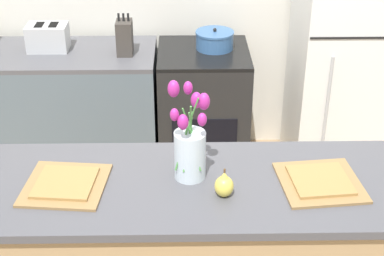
% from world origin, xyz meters
% --- Properties ---
extents(back_counter, '(1.68, 0.60, 0.89)m').
position_xyz_m(back_counter, '(-1.06, 1.60, 0.44)').
color(back_counter, slate).
rests_on(back_counter, ground_plane).
extents(stove_range, '(0.60, 0.61, 0.89)m').
position_xyz_m(stove_range, '(0.10, 1.60, 0.44)').
color(stove_range, black).
rests_on(stove_range, ground_plane).
extents(refrigerator, '(0.68, 0.67, 1.76)m').
position_xyz_m(refrigerator, '(1.05, 1.60, 0.88)').
color(refrigerator, white).
rests_on(refrigerator, ground_plane).
extents(flower_vase, '(0.17, 0.18, 0.43)m').
position_xyz_m(flower_vase, '(-0.01, 0.05, 1.09)').
color(flower_vase, silver).
rests_on(flower_vase, kitchen_island).
extents(pear_figurine, '(0.08, 0.08, 0.13)m').
position_xyz_m(pear_figurine, '(0.12, -0.09, 0.99)').
color(pear_figurine, '#E5CC4C').
rests_on(pear_figurine, kitchen_island).
extents(plate_setting_left, '(0.35, 0.35, 0.02)m').
position_xyz_m(plate_setting_left, '(-0.52, -0.01, 0.95)').
color(plate_setting_left, olive).
rests_on(plate_setting_left, kitchen_island).
extents(plate_setting_right, '(0.35, 0.35, 0.02)m').
position_xyz_m(plate_setting_right, '(0.52, -0.01, 0.95)').
color(plate_setting_right, olive).
rests_on(plate_setting_right, kitchen_island).
extents(toaster, '(0.28, 0.18, 0.17)m').
position_xyz_m(toaster, '(-0.92, 1.65, 0.97)').
color(toaster, '#B7BABC').
rests_on(toaster, back_counter).
extents(cooking_pot, '(0.25, 0.25, 0.14)m').
position_xyz_m(cooking_pot, '(0.17, 1.65, 0.94)').
color(cooking_pot, '#386093').
rests_on(cooking_pot, stove_range).
extents(knife_block, '(0.10, 0.14, 0.27)m').
position_xyz_m(knife_block, '(-0.41, 1.56, 1.00)').
color(knife_block, '#3D3833').
rests_on(knife_block, back_counter).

